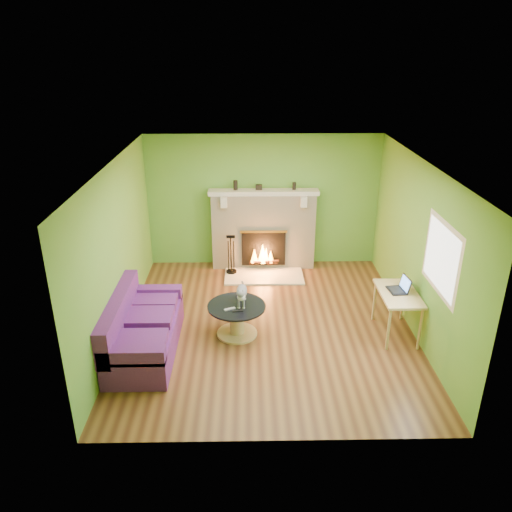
{
  "coord_description": "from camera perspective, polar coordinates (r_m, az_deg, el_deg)",
  "views": [
    {
      "loc": [
        -0.31,
        -6.86,
        4.17
      ],
      "look_at": [
        -0.18,
        0.4,
        1.04
      ],
      "focal_mm": 35.0,
      "sensor_mm": 36.0,
      "label": 1
    }
  ],
  "objects": [
    {
      "name": "mantel_box",
      "position": [
        9.53,
        0.32,
        7.88
      ],
      "size": [
        0.12,
        0.08,
        0.1
      ],
      "primitive_type": "cube",
      "color": "black",
      "rests_on": "mantel"
    },
    {
      "name": "wall_front",
      "position": [
        5.23,
        2.59,
        -9.96
      ],
      "size": [
        5.0,
        0.0,
        5.0
      ],
      "primitive_type": "plane",
      "rotation": [
        -1.57,
        0.0,
        0.0
      ],
      "color": "#5D9932",
      "rests_on": "floor"
    },
    {
      "name": "wall_left",
      "position": [
        7.69,
        -15.57,
        0.51
      ],
      "size": [
        0.0,
        5.0,
        5.0
      ],
      "primitive_type": "plane",
      "rotation": [
        1.57,
        0.0,
        1.57
      ],
      "color": "#5D9932",
      "rests_on": "floor"
    },
    {
      "name": "hearth",
      "position": [
        9.61,
        0.92,
        -2.29
      ],
      "size": [
        1.5,
        0.75,
        0.03
      ],
      "primitive_type": "cube",
      "color": "beige",
      "rests_on": "floor"
    },
    {
      "name": "floor",
      "position": [
        8.04,
        1.34,
        -7.94
      ],
      "size": [
        5.0,
        5.0,
        0.0
      ],
      "primitive_type": "plane",
      "color": "#522C17",
      "rests_on": "ground"
    },
    {
      "name": "mantel_vase_right",
      "position": [
        9.57,
        4.39,
        7.99
      ],
      "size": [
        0.07,
        0.07,
        0.14
      ],
      "primitive_type": "cylinder",
      "color": "black",
      "rests_on": "mantel"
    },
    {
      "name": "laptop",
      "position": [
        7.77,
        15.86,
        -3.1
      ],
      "size": [
        0.31,
        0.34,
        0.23
      ],
      "primitive_type": null,
      "rotation": [
        0.0,
        0.0,
        0.12
      ],
      "color": "black",
      "rests_on": "desk"
    },
    {
      "name": "cat",
      "position": [
        7.53,
        -1.64,
        -4.32
      ],
      "size": [
        0.24,
        0.57,
        0.35
      ],
      "primitive_type": null,
      "rotation": [
        0.0,
        0.0,
        -0.06
      ],
      "color": "slate",
      "rests_on": "coffee_table"
    },
    {
      "name": "sofa",
      "position": [
        7.46,
        -12.99,
        -8.27
      ],
      "size": [
        0.88,
        1.92,
        0.86
      ],
      "color": "#521B68",
      "rests_on": "floor"
    },
    {
      "name": "ceiling",
      "position": [
        7.05,
        1.54,
        10.45
      ],
      "size": [
        5.0,
        5.0,
        0.0
      ],
      "primitive_type": "plane",
      "rotation": [
        3.14,
        0.0,
        0.0
      ],
      "color": "white",
      "rests_on": "wall_back"
    },
    {
      "name": "wall_back",
      "position": [
        9.8,
        0.83,
        6.29
      ],
      "size": [
        5.0,
        0.0,
        5.0
      ],
      "primitive_type": "plane",
      "rotation": [
        1.57,
        0.0,
        0.0
      ],
      "color": "#5D9932",
      "rests_on": "floor"
    },
    {
      "name": "fireplace",
      "position": [
        9.79,
        0.84,
        3.02
      ],
      "size": [
        2.1,
        0.46,
        1.58
      ],
      "color": "beige",
      "rests_on": "floor"
    },
    {
      "name": "remote_silver",
      "position": [
        7.46,
        -3.02,
        -6.06
      ],
      "size": [
        0.17,
        0.11,
        0.02
      ],
      "primitive_type": "cube",
      "rotation": [
        0.0,
        0.0,
        0.43
      ],
      "color": "#99999C",
      "rests_on": "coffee_table"
    },
    {
      "name": "coffee_table",
      "position": [
        7.67,
        -2.21,
        -7.07
      ],
      "size": [
        0.89,
        0.89,
        0.5
      ],
      "color": "tan",
      "rests_on": "floor"
    },
    {
      "name": "remote_black",
      "position": [
        7.4,
        -2.1,
        -6.3
      ],
      "size": [
        0.16,
        0.06,
        0.02
      ],
      "primitive_type": "cube",
      "rotation": [
        0.0,
        0.0,
        0.1
      ],
      "color": "black",
      "rests_on": "coffee_table"
    },
    {
      "name": "mantel_vase_left",
      "position": [
        9.52,
        -2.36,
        8.09
      ],
      "size": [
        0.08,
        0.08,
        0.18
      ],
      "primitive_type": "cylinder",
      "color": "black",
      "rests_on": "mantel"
    },
    {
      "name": "window_frame",
      "position": [
        6.99,
        20.44,
        -0.21
      ],
      "size": [
        0.0,
        1.2,
        1.2
      ],
      "primitive_type": "plane",
      "rotation": [
        1.57,
        0.0,
        -1.57
      ],
      "color": "silver",
      "rests_on": "wall_right"
    },
    {
      "name": "window_pane",
      "position": [
        6.99,
        20.38,
        -0.21
      ],
      "size": [
        0.0,
        1.06,
        1.06
      ],
      "primitive_type": "plane",
      "rotation": [
        1.57,
        0.0,
        -1.57
      ],
      "color": "white",
      "rests_on": "wall_right"
    },
    {
      "name": "desk",
      "position": [
        7.82,
        15.94,
        -4.6
      ],
      "size": [
        0.56,
        0.96,
        0.71
      ],
      "color": "tan",
      "rests_on": "floor"
    },
    {
      "name": "wall_right",
      "position": [
        7.87,
        18.04,
        0.73
      ],
      "size": [
        0.0,
        5.0,
        5.0
      ],
      "primitive_type": "plane",
      "rotation": [
        1.57,
        0.0,
        -1.57
      ],
      "color": "#5D9932",
      "rests_on": "floor"
    },
    {
      "name": "mantel",
      "position": [
        9.53,
        0.87,
        7.31
      ],
      "size": [
        2.1,
        0.28,
        0.08
      ],
      "primitive_type": "cube",
      "color": "beige",
      "rests_on": "fireplace"
    },
    {
      "name": "fire_tools",
      "position": [
        9.58,
        -2.87,
        0.24
      ],
      "size": [
        0.21,
        0.21,
        0.77
      ],
      "primitive_type": null,
      "color": "black",
      "rests_on": "hearth"
    }
  ]
}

